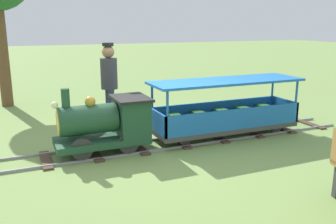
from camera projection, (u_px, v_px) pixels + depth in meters
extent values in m
plane|color=#75934C|center=(162.00, 145.00, 5.95)|extent=(60.00, 60.00, 0.00)
cube|color=gray|center=(186.00, 146.00, 5.84)|extent=(0.03, 6.40, 0.04)
cube|color=gray|center=(173.00, 137.00, 6.30)|extent=(0.03, 6.40, 0.04)
cube|color=#4C3828|center=(309.00, 124.00, 7.15)|extent=(0.76, 0.14, 0.03)
cube|color=#4C3828|center=(280.00, 128.00, 6.88)|extent=(0.76, 0.14, 0.03)
cube|color=#4C3828|center=(249.00, 132.00, 6.61)|extent=(0.76, 0.14, 0.03)
cube|color=#4C3828|center=(216.00, 137.00, 6.34)|extent=(0.76, 0.14, 0.03)
cube|color=#4C3828|center=(179.00, 142.00, 6.07)|extent=(0.76, 0.14, 0.03)
cube|color=#4C3828|center=(139.00, 147.00, 5.80)|extent=(0.76, 0.14, 0.03)
cube|color=#4C3828|center=(95.00, 153.00, 5.52)|extent=(0.76, 0.14, 0.03)
cube|color=#4C3828|center=(46.00, 160.00, 5.25)|extent=(0.76, 0.14, 0.03)
cube|color=#1E472D|center=(102.00, 140.00, 5.52)|extent=(0.64, 1.40, 0.10)
cylinder|color=#1E472D|center=(88.00, 120.00, 5.36)|extent=(0.44, 0.85, 0.44)
cylinder|color=#B7932D|center=(58.00, 123.00, 5.20)|extent=(0.37, 0.02, 0.37)
cylinder|color=#1E472D|center=(65.00, 98.00, 5.17)|extent=(0.12, 0.12, 0.27)
sphere|color=#B7932D|center=(90.00, 102.00, 5.32)|extent=(0.16, 0.16, 0.16)
cube|color=#1E472D|center=(131.00, 117.00, 5.63)|extent=(0.64, 0.45, 0.55)
cube|color=black|center=(131.00, 98.00, 5.56)|extent=(0.72, 0.53, 0.04)
sphere|color=#F2EAB2|center=(55.00, 105.00, 5.13)|extent=(0.10, 0.10, 0.10)
cylinder|color=#2D2D2D|center=(82.00, 149.00, 5.16)|extent=(0.05, 0.32, 0.32)
cylinder|color=#2D2D2D|center=(76.00, 139.00, 5.62)|extent=(0.05, 0.32, 0.32)
cylinder|color=#2D2D2D|center=(129.00, 143.00, 5.43)|extent=(0.05, 0.32, 0.32)
cylinder|color=#2D2D2D|center=(120.00, 134.00, 5.89)|extent=(0.05, 0.32, 0.32)
cube|color=#3F3F3F|center=(225.00, 127.00, 6.37)|extent=(0.72, 2.60, 0.08)
cube|color=blue|center=(237.00, 119.00, 6.02)|extent=(0.04, 2.60, 0.35)
cube|color=blue|center=(216.00, 111.00, 6.62)|extent=(0.04, 2.60, 0.35)
cube|color=blue|center=(158.00, 122.00, 5.83)|extent=(0.72, 0.04, 0.35)
cube|color=blue|center=(284.00, 108.00, 6.81)|extent=(0.72, 0.04, 0.35)
cylinder|color=blue|center=(167.00, 115.00, 5.50)|extent=(0.04, 0.04, 0.75)
cylinder|color=blue|center=(152.00, 106.00, 6.09)|extent=(0.04, 0.04, 0.75)
cylinder|color=blue|center=(296.00, 101.00, 6.46)|extent=(0.04, 0.04, 0.75)
cylinder|color=blue|center=(272.00, 95.00, 7.04)|extent=(0.04, 0.04, 0.75)
cube|color=blue|center=(227.00, 81.00, 6.18)|extent=(0.82, 2.70, 0.04)
cube|color=#2D6B33|center=(268.00, 113.00, 6.69)|extent=(0.56, 0.20, 0.24)
cube|color=#2D6B33|center=(247.00, 115.00, 6.51)|extent=(0.56, 0.20, 0.24)
cube|color=#2D6B33|center=(226.00, 118.00, 6.33)|extent=(0.56, 0.20, 0.24)
cube|color=#2D6B33|center=(202.00, 120.00, 6.16)|extent=(0.56, 0.20, 0.24)
cube|color=#2D6B33|center=(178.00, 123.00, 5.98)|extent=(0.56, 0.20, 0.24)
cylinder|color=#262626|center=(185.00, 138.00, 5.80)|extent=(0.04, 0.24, 0.24)
cylinder|color=#262626|center=(172.00, 130.00, 6.26)|extent=(0.04, 0.24, 0.24)
cylinder|color=#262626|center=(276.00, 126.00, 6.49)|extent=(0.04, 0.24, 0.24)
cylinder|color=#262626|center=(259.00, 119.00, 6.96)|extent=(0.04, 0.24, 0.24)
cylinder|color=#282D47|center=(112.00, 111.00, 6.56)|extent=(0.12, 0.12, 0.80)
cylinder|color=#282D47|center=(109.00, 109.00, 6.72)|extent=(0.12, 0.12, 0.80)
cylinder|color=#333338|center=(109.00, 74.00, 6.48)|extent=(0.30, 0.30, 0.55)
sphere|color=#936B4C|center=(108.00, 52.00, 6.38)|extent=(0.22, 0.22, 0.22)
cylinder|color=black|center=(108.00, 44.00, 6.35)|extent=(0.20, 0.20, 0.06)
cylinder|color=brown|center=(3.00, 55.00, 8.50)|extent=(0.27, 0.27, 2.46)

